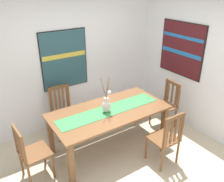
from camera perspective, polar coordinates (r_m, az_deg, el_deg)
ground_plane at (r=4.05m, az=4.09°, el=-18.14°), size 6.40×6.40×0.03m
wall_back at (r=4.76m, az=-9.16°, el=7.65°), size 6.40×0.12×2.70m
wall_side at (r=4.59m, az=23.56°, el=5.13°), size 0.12×6.40×2.70m
dining_table at (r=4.06m, az=-0.67°, el=-5.86°), size 2.01×0.99×0.76m
table_runner at (r=4.01m, az=-0.68°, el=-4.62°), size 1.84×0.36×0.01m
centerpiece_vase at (r=3.89m, az=-1.33°, el=-3.34°), size 0.25×0.24×0.66m
chair_0 at (r=3.91m, az=12.91°, el=-10.94°), size 0.42×0.42×0.97m
chair_1 at (r=3.76m, az=-18.99°, el=-13.77°), size 0.44×0.44×0.93m
chair_2 at (r=4.63m, az=-11.82°, el=-4.58°), size 0.45×0.45×0.97m
chair_3 at (r=4.92m, az=12.88°, el=-3.05°), size 0.45×0.45×0.95m
painting_on_back_wall at (r=4.61m, az=-11.40°, el=7.43°), size 0.92×0.05×1.12m
painting_on_side_wall at (r=4.90m, az=16.41°, el=9.65°), size 0.05×1.04×1.05m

